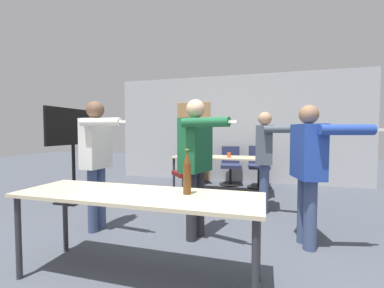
# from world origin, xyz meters

# --- Properties ---
(back_wall) EXTENTS (6.32, 0.12, 2.71)m
(back_wall) POSITION_xyz_m (-0.03, 5.14, 1.35)
(back_wall) COLOR #B2B5B7
(back_wall) RESTS_ON ground_plane
(conference_table_near) EXTENTS (2.12, 0.66, 0.76)m
(conference_table_near) POSITION_xyz_m (-0.30, 0.45, 0.69)
(conference_table_near) COLOR #C6B793
(conference_table_near) RESTS_ON ground_plane
(conference_table_far) EXTENTS (2.00, 0.72, 0.76)m
(conference_table_far) POSITION_xyz_m (-0.14, 3.80, 0.69)
(conference_table_far) COLOR #C6B793
(conference_table_far) RESTS_ON ground_plane
(tv_screen) EXTENTS (0.44, 1.24, 1.70)m
(tv_screen) POSITION_xyz_m (-2.61, 2.37, 1.09)
(tv_screen) COLOR black
(tv_screen) RESTS_ON ground_plane
(person_center_tall) EXTENTS (0.83, 0.64, 1.58)m
(person_center_tall) POSITION_xyz_m (1.22, 1.57, 0.94)
(person_center_tall) COLOR #3D4C75
(person_center_tall) RESTS_ON ground_plane
(person_right_polo) EXTENTS (0.74, 0.61, 1.67)m
(person_right_polo) POSITION_xyz_m (-1.33, 1.32, 1.02)
(person_right_polo) COLOR #3D4C75
(person_right_polo) RESTS_ON ground_plane
(person_near_casual) EXTENTS (0.72, 0.75, 1.66)m
(person_near_casual) POSITION_xyz_m (-0.03, 1.44, 1.00)
(person_near_casual) COLOR #28282D
(person_near_casual) RESTS_ON ground_plane
(person_left_plaid) EXTENTS (0.74, 0.67, 1.59)m
(person_left_plaid) POSITION_xyz_m (0.75, 2.73, 0.95)
(person_left_plaid) COLOR #3D4C75
(person_left_plaid) RESTS_ON ground_plane
(office_chair_near_pushed) EXTENTS (0.69, 0.68, 0.95)m
(office_chair_near_pushed) POSITION_xyz_m (-0.61, 3.16, 0.45)
(office_chair_near_pushed) COLOR black
(office_chair_near_pushed) RESTS_ON ground_plane
(office_chair_side_rolled) EXTENTS (0.52, 0.58, 0.91)m
(office_chair_side_rolled) POSITION_xyz_m (-0.06, 4.71, 0.42)
(office_chair_side_rolled) COLOR black
(office_chair_side_rolled) RESTS_ON ground_plane
(office_chair_far_left) EXTENTS (0.62, 0.66, 0.93)m
(office_chair_far_left) POSITION_xyz_m (-0.88, 4.69, 0.44)
(office_chair_far_left) COLOR black
(office_chair_far_left) RESTS_ON ground_plane
(office_chair_far_right) EXTENTS (0.52, 0.57, 0.95)m
(office_chair_far_right) POSITION_xyz_m (0.61, 4.55, 0.45)
(office_chair_far_right) COLOR black
(office_chair_far_right) RESTS_ON ground_plane
(beer_bottle) EXTENTS (0.07, 0.07, 0.38)m
(beer_bottle) POSITION_xyz_m (0.13, 0.54, 0.94)
(beer_bottle) COLOR #563314
(beer_bottle) RESTS_ON conference_table_near
(drink_cup) EXTENTS (0.08, 0.08, 0.10)m
(drink_cup) POSITION_xyz_m (0.05, 3.67, 0.81)
(drink_cup) COLOR #E05123
(drink_cup) RESTS_ON conference_table_far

